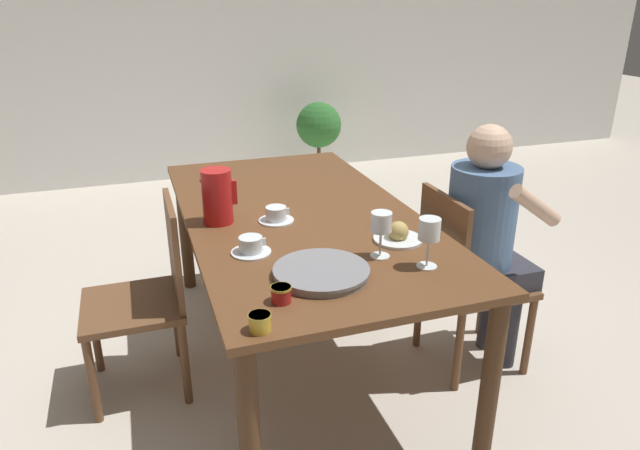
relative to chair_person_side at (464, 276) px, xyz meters
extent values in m
plane|color=beige|center=(-0.69, 0.30, -0.46)|extent=(20.00, 20.00, 0.00)
cube|color=white|center=(-0.69, 3.51, 0.84)|extent=(10.00, 0.06, 2.60)
cube|color=brown|center=(-0.69, 0.30, 0.27)|extent=(1.00, 1.92, 0.03)
cylinder|color=#472D19|center=(-1.13, -0.59, -0.10)|extent=(0.07, 0.07, 0.72)
cylinder|color=#472D19|center=(-0.25, -0.59, -0.10)|extent=(0.07, 0.07, 0.72)
cylinder|color=#472D19|center=(-1.13, 1.20, -0.10)|extent=(0.07, 0.07, 0.72)
cylinder|color=#472D19|center=(-0.25, 1.20, -0.10)|extent=(0.07, 0.07, 0.72)
cylinder|color=brown|center=(0.26, 0.19, -0.26)|extent=(0.04, 0.04, 0.40)
cylinder|color=brown|center=(0.26, -0.18, -0.26)|extent=(0.04, 0.04, 0.40)
cylinder|color=brown|center=(-0.11, 0.19, -0.26)|extent=(0.04, 0.04, 0.40)
cylinder|color=brown|center=(-0.11, -0.18, -0.26)|extent=(0.04, 0.04, 0.40)
cube|color=brown|center=(0.07, 0.00, -0.05)|extent=(0.42, 0.42, 0.03)
cube|color=brown|center=(-0.13, 0.00, 0.19)|extent=(0.03, 0.39, 0.44)
cylinder|color=brown|center=(-1.63, 0.11, -0.26)|extent=(0.04, 0.04, 0.40)
cylinder|color=brown|center=(-1.63, 0.48, -0.26)|extent=(0.04, 0.04, 0.40)
cylinder|color=brown|center=(-1.26, 0.11, -0.26)|extent=(0.04, 0.04, 0.40)
cylinder|color=brown|center=(-1.26, 0.48, -0.26)|extent=(0.04, 0.04, 0.40)
cube|color=brown|center=(-1.45, 0.30, -0.05)|extent=(0.42, 0.42, 0.03)
cube|color=brown|center=(-1.25, 0.30, 0.19)|extent=(0.03, 0.39, 0.44)
cylinder|color=#33333D|center=(0.22, 0.07, -0.25)|extent=(0.09, 0.09, 0.43)
cylinder|color=#33333D|center=(0.22, -0.09, -0.25)|extent=(0.09, 0.09, 0.43)
cube|color=#33333D|center=(0.14, -0.01, 0.01)|extent=(0.30, 0.34, 0.11)
cylinder|color=#4C6B93|center=(0.05, -0.01, 0.29)|extent=(0.30, 0.30, 0.46)
sphere|color=#D6AD8E|center=(0.05, -0.01, 0.60)|extent=(0.19, 0.19, 0.19)
cylinder|color=#D6AD8E|center=(0.15, -0.22, 0.40)|extent=(0.25, 0.06, 0.20)
cylinder|color=red|center=(-1.05, 0.31, 0.40)|extent=(0.13, 0.13, 0.23)
cube|color=red|center=(-0.98, 0.31, 0.42)|extent=(0.02, 0.02, 0.11)
cone|color=red|center=(-1.10, 0.31, 0.50)|extent=(0.04, 0.04, 0.04)
cylinder|color=white|center=(-0.41, -0.37, 0.29)|extent=(0.07, 0.07, 0.00)
cylinder|color=white|center=(-0.41, -0.37, 0.34)|extent=(0.01, 0.01, 0.10)
cylinder|color=white|center=(-0.41, -0.37, 0.43)|extent=(0.08, 0.08, 0.08)
cylinder|color=white|center=(-0.54, -0.24, 0.29)|extent=(0.07, 0.07, 0.00)
cylinder|color=white|center=(-0.54, -0.24, 0.34)|extent=(0.01, 0.01, 0.10)
cylinder|color=white|center=(-0.54, -0.24, 0.43)|extent=(0.08, 0.08, 0.07)
cylinder|color=orange|center=(-0.54, -0.24, 0.41)|extent=(0.06, 0.06, 0.04)
cylinder|color=silver|center=(-0.99, -0.05, 0.29)|extent=(0.15, 0.15, 0.01)
cylinder|color=silver|center=(-0.99, -0.05, 0.32)|extent=(0.09, 0.09, 0.06)
cube|color=silver|center=(-0.93, -0.05, 0.33)|extent=(0.01, 0.01, 0.03)
cylinder|color=silver|center=(-0.81, 0.24, 0.29)|extent=(0.15, 0.15, 0.01)
cylinder|color=silver|center=(-0.81, 0.24, 0.32)|extent=(0.09, 0.09, 0.06)
cube|color=silver|center=(-0.76, 0.24, 0.33)|extent=(0.01, 0.01, 0.03)
cylinder|color=gray|center=(-0.80, -0.32, 0.30)|extent=(0.33, 0.33, 0.02)
cylinder|color=gray|center=(-0.80, -0.32, 0.31)|extent=(0.34, 0.34, 0.01)
cylinder|color=silver|center=(-0.41, -0.12, 0.29)|extent=(0.20, 0.20, 0.01)
sphere|color=tan|center=(-0.41, -0.12, 0.33)|extent=(0.08, 0.08, 0.08)
cylinder|color=#A81E1E|center=(-0.97, -0.45, 0.31)|extent=(0.06, 0.06, 0.05)
cylinder|color=gold|center=(-0.97, -0.45, 0.34)|extent=(0.07, 0.07, 0.01)
cylinder|color=gold|center=(-1.08, -0.59, 0.31)|extent=(0.06, 0.06, 0.05)
cylinder|color=gold|center=(-1.08, -0.59, 0.34)|extent=(0.07, 0.07, 0.01)
cylinder|color=beige|center=(0.32, 3.03, -0.37)|extent=(0.25, 0.25, 0.18)
cylinder|color=brown|center=(0.32, 3.03, -0.20)|extent=(0.04, 0.04, 0.17)
sphere|color=#2D6B2D|center=(0.32, 3.03, 0.07)|extent=(0.42, 0.42, 0.42)
camera|label=1|loc=(-1.37, -1.99, 1.19)|focal=32.00mm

